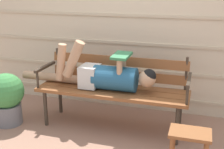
% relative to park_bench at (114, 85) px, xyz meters
% --- Properties ---
extents(ground_plane, '(12.00, 12.00, 0.00)m').
position_rel_park_bench_xyz_m(ground_plane, '(0.00, -0.16, -0.50)').
color(ground_plane, '#936B56').
extents(house_siding, '(4.73, 0.08, 2.49)m').
position_rel_park_bench_xyz_m(house_siding, '(0.00, 0.59, 0.74)').
color(house_siding, beige).
rests_on(house_siding, ground).
extents(park_bench, '(1.74, 0.51, 0.85)m').
position_rel_park_bench_xyz_m(park_bench, '(0.00, 0.00, 0.00)').
color(park_bench, brown).
rests_on(park_bench, ground).
extents(reclining_person, '(1.68, 0.28, 0.57)m').
position_rel_park_bench_xyz_m(reclining_person, '(-0.10, -0.07, 0.13)').
color(reclining_person, '#23567A').
extents(footstool, '(0.37, 0.25, 0.38)m').
position_rel_park_bench_xyz_m(footstool, '(0.91, -0.66, -0.21)').
color(footstool, brown).
rests_on(footstool, ground).
extents(potted_plant, '(0.42, 0.42, 0.63)m').
position_rel_park_bench_xyz_m(potted_plant, '(-1.22, -0.36, -0.16)').
color(potted_plant, slate).
rests_on(potted_plant, ground).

